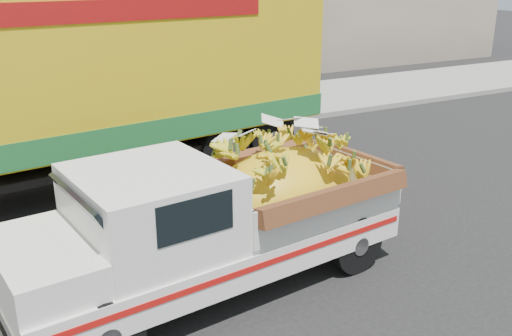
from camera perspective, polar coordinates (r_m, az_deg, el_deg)
ground at (r=7.35m, az=-4.35°, el=-13.56°), size 100.00×100.00×0.00m
curb at (r=13.76m, az=-17.18°, el=1.88°), size 60.00×0.25×0.15m
sidewalk at (r=15.76m, az=-18.83°, el=3.82°), size 60.00×4.00×0.14m
pickup_truck at (r=7.50m, az=-2.04°, el=-4.45°), size 5.29×2.44×1.79m
semi_trailer at (r=10.74m, az=-22.46°, el=7.84°), size 12.05×4.04×3.80m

